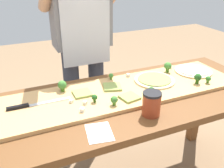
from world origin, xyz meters
The scene contains 24 objects.
prep_table centered at (0.00, 0.00, 0.65)m, with size 1.67×0.69×0.75m.
cutting_board centered at (-0.03, 0.05, 0.76)m, with size 1.42×0.40×0.02m, color tan.
chefs_knife centered at (-0.56, 0.08, 0.78)m, with size 0.33×0.02×0.02m.
pizza_whole_pesto_green centered at (0.19, 0.09, 0.78)m, with size 0.25×0.25×0.02m.
pizza_whole_white_garlic centered at (0.51, 0.11, 0.78)m, with size 0.25×0.25×0.02m.
pizza_slice_center centered at (-0.09, 0.10, 0.78)m, with size 0.10×0.10×0.01m, color #899E4C.
pizza_slice_near_left centered at (-0.05, -0.05, 0.78)m, with size 0.09×0.09×0.01m, color #899E4C.
pizza_slice_near_right centered at (-0.28, 0.10, 0.78)m, with size 0.10×0.10×0.01m, color #899E4C.
broccoli_floret_center_left centered at (-0.24, -0.01, 0.80)m, with size 0.03×0.03×0.04m.
broccoli_floret_front_left centered at (0.41, -0.05, 0.81)m, with size 0.04×0.04×0.06m.
broccoli_floret_front_right centered at (0.35, 0.17, 0.82)m, with size 0.05×0.05×0.07m.
broccoli_floret_back_left centered at (0.07, -0.08, 0.81)m, with size 0.04×0.04×0.06m.
broccoli_floret_center_right centered at (0.48, -0.07, 0.80)m, with size 0.03×0.03×0.05m.
broccoli_floret_back_right centered at (-0.16, -0.08, 0.81)m, with size 0.04×0.04×0.05m.
broccoli_floret_front_mid centered at (-0.05, 0.22, 0.80)m, with size 0.03×0.03×0.04m.
broccoli_floret_back_mid centered at (-0.37, 0.18, 0.81)m, with size 0.05×0.05×0.07m.
cheese_crumble_a centered at (-0.33, -0.08, 0.79)m, with size 0.02×0.02×0.02m, color white.
cheese_crumble_b centered at (0.41, 0.22, 0.79)m, with size 0.02×0.02×0.02m, color white.
cheese_crumble_c centered at (-0.30, -0.01, 0.78)m, with size 0.02×0.02×0.02m, color silver.
cheese_crumble_d centered at (0.07, 0.21, 0.78)m, with size 0.02×0.02×0.02m, color white.
cheese_crumble_e centered at (-0.36, 0.03, 0.78)m, with size 0.02×0.02×0.02m, color silver.
sauce_jar centered at (-0.01, -0.21, 0.82)m, with size 0.09×0.09×0.13m.
recipe_note centered at (-0.31, -0.24, 0.76)m, with size 0.11×0.15×0.00m, color white.
cook_center centered at (-0.11, 0.59, 1.00)m, with size 0.54×0.39×1.67m.
Camera 1 is at (-0.62, -1.11, 1.45)m, focal length 40.16 mm.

